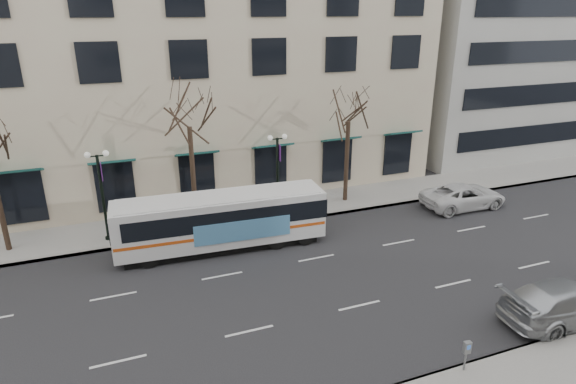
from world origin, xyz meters
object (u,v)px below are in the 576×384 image
tree_far_right (349,107)px  lamp_post_right (278,171)px  tree_far_mid (188,110)px  lamp_post_left (102,192)px  white_pickup (463,196)px  silver_car (568,301)px  city_bus (223,219)px  pay_station (467,350)px

tree_far_right → lamp_post_right: bearing=-173.1°
tree_far_mid → lamp_post_left: 6.40m
tree_far_mid → white_pickup: 18.19m
lamp_post_right → silver_car: 16.36m
lamp_post_left → silver_car: lamp_post_left is taller
lamp_post_left → city_bus: bearing=-27.1°
city_bus → tree_far_right: bearing=24.5°
tree_far_right → white_pickup: size_ratio=1.44×
tree_far_mid → lamp_post_right: tree_far_mid is taller
tree_far_right → lamp_post_right: 6.11m
silver_car → lamp_post_right: bearing=30.1°
lamp_post_right → silver_car: (7.48, -14.40, -2.09)m
tree_far_right → city_bus: 10.96m
tree_far_mid → lamp_post_right: 6.41m
tree_far_mid → lamp_post_right: bearing=-6.8°
city_bus → silver_car: 16.36m
city_bus → pay_station: size_ratio=9.42×
lamp_post_right → pay_station: lamp_post_right is taller
lamp_post_right → white_pickup: (11.74, -2.96, -2.17)m
lamp_post_right → pay_station: 15.68m
lamp_post_left → lamp_post_right: same height
city_bus → white_pickup: size_ratio=2.01×
tree_far_right → pay_station: (-3.59, -16.10, -5.41)m
lamp_post_right → silver_car: size_ratio=0.89×
pay_station → lamp_post_right: bearing=101.7°
tree_far_mid → city_bus: (0.81, -3.57, -5.26)m
city_bus → pay_station: city_bus is taller
tree_far_right → lamp_post_left: 15.40m
silver_car → tree_far_right: bearing=12.1°
city_bus → silver_car: (11.68, -11.43, -0.79)m
silver_car → lamp_post_left: bearing=53.2°
tree_far_mid → silver_car: (12.49, -15.00, -6.05)m
tree_far_mid → white_pickup: tree_far_mid is taller
lamp_post_right → city_bus: lamp_post_right is taller
tree_far_mid → city_bus: tree_far_mid is taller
tree_far_mid → lamp_post_right: (5.01, -0.60, -3.96)m
tree_far_right → pay_station: bearing=-102.6°
lamp_post_right → white_pickup: size_ratio=0.93×
tree_far_mid → pay_station: (6.41, -16.10, -5.89)m
tree_far_right → pay_station: 17.36m
lamp_post_right → silver_car: bearing=-62.5°
tree_far_mid → city_bus: bearing=-77.2°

